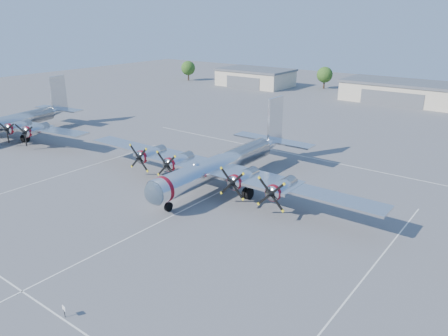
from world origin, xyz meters
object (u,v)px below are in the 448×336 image
Objects in this scene: tree_west at (325,75)px; main_bomber_b29 at (223,185)px; tree_far_west at (188,68)px; bomber_west at (17,137)px; hangar_west at (255,77)px; hangar_center at (400,92)px; info_placard at (64,310)px.

main_bomber_b29 is (23.81, -82.71, -4.22)m from tree_west.
tree_far_west reaches higher than bomber_west.
tree_far_west reaches higher than hangar_west.
tree_west is at bearing 162.18° from hangar_center.
hangar_center is 28.57× the size of info_placard.
tree_west is 0.18× the size of bomber_west.
tree_far_west is 1.00× the size of tree_west.
tree_far_west is 98.75m from main_bomber_b29.
hangar_west is 0.50× the size of main_bomber_b29.
bomber_west is at bearing 164.11° from info_placard.
main_bomber_b29 is 1.19× the size of bomber_west.
tree_far_west is at bearing -165.07° from tree_west.
tree_far_west is 46.57m from tree_west.
hangar_west is 25.36m from tree_far_west.
bomber_west is at bearing -120.70° from hangar_center.
bomber_west is (-21.79, -86.82, -4.22)m from tree_west.
tree_west reaches higher than bomber_west.
tree_west reaches higher than main_bomber_b29.
info_placard is at bearing -86.83° from hangar_center.
info_placard is (75.74, -99.76, -3.52)m from tree_far_west.
tree_west reaches higher than hangar_center.
hangar_west is 86.62m from main_bomber_b29.
hangar_west is at bearing 180.00° from hangar_center.
hangar_center is 4.31× the size of tree_west.
tree_west is at bearing 66.06° from bomber_west.
hangar_west is 0.79× the size of hangar_center.
tree_far_west is (-70.00, -3.96, 1.51)m from hangar_center.
hangar_center is 91.67m from bomber_west.
tree_west is at bearing 14.93° from tree_far_west.
bomber_west is at bearing -174.82° from main_bomber_b29.
tree_far_west reaches higher than hangar_center.
hangar_center is at bearing 49.45° from bomber_west.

